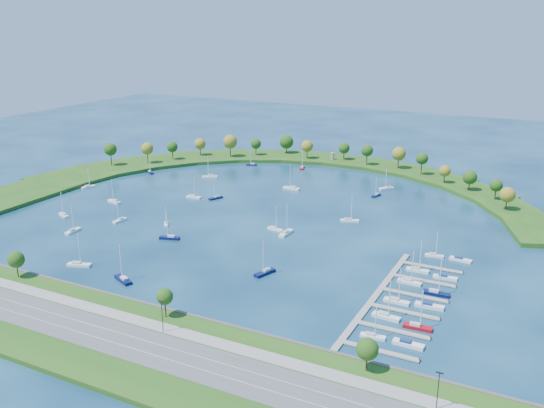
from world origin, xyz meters
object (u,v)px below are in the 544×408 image
at_px(docked_boat_11, 460,259).
at_px(moored_boat_4, 376,195).
at_px(moored_boat_8, 79,264).
at_px(moored_boat_21, 150,172).
at_px(docked_boat_4, 396,300).
at_px(harbor_tower, 333,156).
at_px(docked_boat_2, 386,316).
at_px(moored_boat_0, 216,197).
at_px(moored_boat_19, 170,237).
at_px(moored_boat_16, 123,279).
at_px(docked_boat_7, 436,292).
at_px(docked_boat_0, 373,335).
at_px(moored_boat_12, 166,223).
at_px(moored_boat_15, 265,272).
at_px(moored_boat_11, 194,196).
at_px(docked_boat_1, 408,344).
at_px(docked_boat_6, 409,281).
at_px(moored_boat_10, 275,228).
at_px(moored_boat_3, 292,188).
at_px(moored_boat_9, 387,188).
at_px(moored_boat_18, 64,214).
at_px(moored_boat_14, 114,201).
at_px(moored_boat_13, 302,167).
at_px(moored_boat_20, 120,220).
at_px(docked_boat_8, 417,269).
at_px(moored_boat_2, 286,232).
at_px(docked_boat_3, 418,326).
at_px(moored_boat_5, 252,164).
at_px(docked_boat_10, 434,255).
at_px(docked_boat_9, 445,277).
at_px(dock_system, 397,300).
at_px(moored_boat_6, 210,176).
at_px(docked_boat_5, 429,306).
at_px(moored_boat_7, 73,230).
at_px(moored_boat_17, 350,220).
at_px(moored_boat_1, 88,186).

bearing_deg(docked_boat_11, moored_boat_4, 134.90).
xyz_separation_m(moored_boat_8, moored_boat_21, (-64.10, 125.11, -0.08)).
relative_size(docked_boat_4, docked_boat_11, 1.46).
bearing_deg(moored_boat_4, harbor_tower, -126.27).
bearing_deg(moored_boat_21, docked_boat_2, -0.24).
distance_m(moored_boat_0, moored_boat_19, 60.35).
xyz_separation_m(moored_boat_16, docked_boat_7, (102.50, 39.82, -0.02)).
relative_size(moored_boat_4, docked_boat_11, 1.16).
bearing_deg(docked_boat_0, moored_boat_12, 149.07).
bearing_deg(moored_boat_15, moored_boat_11, -112.85).
relative_size(moored_boat_12, moored_boat_16, 0.66).
height_order(docked_boat_1, docked_boat_6, docked_boat_6).
xyz_separation_m(moored_boat_10, docked_boat_6, (67.47, -27.77, 0.04)).
distance_m(moored_boat_3, docked_boat_7, 137.42).
xyz_separation_m(moored_boat_9, moored_boat_18, (-123.53, -114.77, -0.02)).
bearing_deg(docked_boat_2, moored_boat_10, 144.37).
bearing_deg(moored_boat_14, moored_boat_13, -104.58).
distance_m(moored_boat_20, docked_boat_8, 137.10).
bearing_deg(moored_boat_4, moored_boat_12, -24.37).
bearing_deg(moored_boat_10, moored_boat_4, 82.12).
relative_size(moored_boat_14, moored_boat_20, 1.12).
height_order(moored_boat_2, moored_boat_3, moored_boat_3).
distance_m(moored_boat_13, moored_boat_14, 121.95).
bearing_deg(moored_boat_13, docked_boat_8, -157.58).
bearing_deg(moored_boat_18, moored_boat_14, -79.29).
bearing_deg(moored_boat_18, docked_boat_3, -165.41).
xyz_separation_m(moored_boat_4, moored_boat_13, (-59.29, 36.52, 0.04)).
height_order(moored_boat_5, moored_boat_21, moored_boat_21).
relative_size(moored_boat_15, docked_boat_3, 1.02).
xyz_separation_m(moored_boat_2, docked_boat_10, (63.21, 3.77, -0.09)).
height_order(moored_boat_21, docked_boat_9, moored_boat_21).
relative_size(harbor_tower, dock_system, 0.06).
height_order(moored_boat_6, moored_boat_20, moored_boat_6).
bearing_deg(docked_boat_6, docked_boat_10, 87.28).
bearing_deg(moored_boat_8, moored_boat_21, 97.05).
relative_size(moored_boat_9, moored_boat_12, 1.35).
height_order(moored_boat_11, moored_boat_21, moored_boat_11).
bearing_deg(docked_boat_10, moored_boat_20, -178.11).
distance_m(moored_boat_20, docked_boat_10, 141.30).
height_order(moored_boat_14, moored_boat_21, moored_boat_14).
bearing_deg(docked_boat_5, docked_boat_3, -93.26).
relative_size(docked_boat_3, docked_boat_10, 1.22).
bearing_deg(moored_boat_7, docked_boat_10, -77.64).
bearing_deg(docked_boat_4, docked_boat_8, 90.44).
bearing_deg(moored_boat_4, moored_boat_7, -27.03).
bearing_deg(moored_boat_5, docked_boat_11, 125.34).
xyz_separation_m(moored_boat_5, moored_boat_11, (7.53, -76.46, 0.05)).
bearing_deg(moored_boat_0, moored_boat_17, 112.64).
relative_size(dock_system, moored_boat_1, 7.33).
relative_size(moored_boat_15, moored_boat_19, 1.04).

